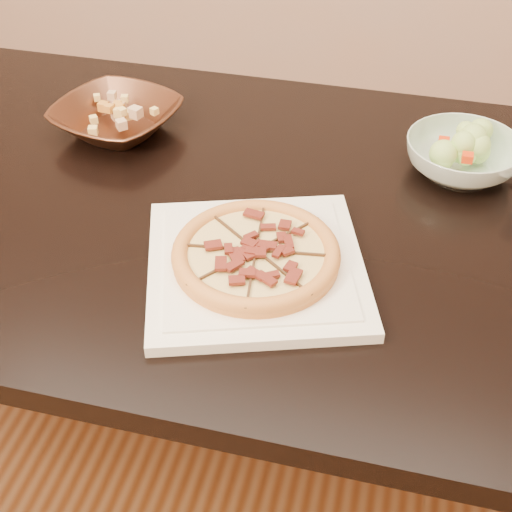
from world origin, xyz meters
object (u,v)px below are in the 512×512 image
(plate, at_px, (256,266))
(pizza, at_px, (256,254))
(dining_table, at_px, (209,244))
(bronze_bowl, at_px, (117,118))
(salad_bowl, at_px, (462,157))

(plate, height_order, pizza, pizza)
(dining_table, relative_size, bronze_bowl, 6.23)
(pizza, height_order, bronze_bowl, bronze_bowl)
(bronze_bowl, xyz_separation_m, salad_bowl, (0.63, 0.01, 0.00))
(dining_table, bearing_deg, pizza, -52.11)
(salad_bowl, bearing_deg, plate, -129.67)
(salad_bowl, bearing_deg, bronze_bowl, -178.74)
(plate, xyz_separation_m, bronze_bowl, (-0.35, 0.33, 0.02))
(pizza, relative_size, salad_bowl, 1.24)
(plate, relative_size, salad_bowl, 2.01)
(pizza, distance_m, salad_bowl, 0.44)
(dining_table, distance_m, salad_bowl, 0.47)
(plate, distance_m, salad_bowl, 0.44)
(dining_table, relative_size, salad_bowl, 7.05)
(dining_table, height_order, bronze_bowl, bronze_bowl)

